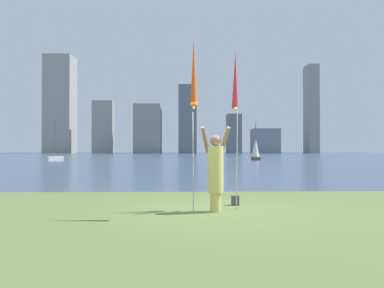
% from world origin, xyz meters
% --- Properties ---
extents(ground, '(120.00, 138.00, 0.12)m').
position_xyz_m(ground, '(0.00, 50.95, -0.06)').
color(ground, '#5B7038').
extents(person, '(0.74, 0.54, 2.01)m').
position_xyz_m(person, '(0.06, -0.15, 0.99)').
color(person, '#D8CC66').
rests_on(person, ground).
extents(kite_flag_left, '(0.16, 1.14, 3.97)m').
position_xyz_m(kite_flag_left, '(-0.46, -0.63, 3.13)').
color(kite_flag_left, '#B2B2B7').
rests_on(kite_flag_left, ground).
extents(kite_flag_right, '(0.16, 0.56, 3.88)m').
position_xyz_m(kite_flag_right, '(0.59, 0.27, 3.10)').
color(kite_flag_right, '#B2B2B7').
rests_on(kite_flag_right, ground).
extents(bag, '(0.19, 0.17, 0.26)m').
position_xyz_m(bag, '(0.66, 0.80, 0.13)').
color(bag, '#4C4742').
rests_on(bag, ground).
extents(sailboat_1, '(1.91, 1.76, 4.63)m').
position_xyz_m(sailboat_1, '(-15.58, 34.73, 0.30)').
color(sailboat_1, white).
rests_on(sailboat_1, ground).
extents(sailboat_4, '(0.95, 1.90, 4.76)m').
position_xyz_m(sailboat_4, '(8.22, 37.10, 1.35)').
color(sailboat_4, brown).
rests_on(sailboat_4, ground).
extents(skyline_tower_0, '(7.58, 7.67, 27.62)m').
position_xyz_m(skyline_tower_0, '(-35.96, 98.82, 13.81)').
color(skyline_tower_0, gray).
rests_on(skyline_tower_0, ground).
extents(skyline_tower_1, '(5.68, 3.07, 14.70)m').
position_xyz_m(skyline_tower_1, '(-23.26, 96.63, 7.35)').
color(skyline_tower_1, gray).
rests_on(skyline_tower_1, ground).
extents(skyline_tower_2, '(7.27, 7.20, 13.34)m').
position_xyz_m(skyline_tower_2, '(-10.47, 94.24, 6.67)').
color(skyline_tower_2, gray).
rests_on(skyline_tower_2, ground).
extents(skyline_tower_3, '(4.90, 7.40, 18.69)m').
position_xyz_m(skyline_tower_3, '(0.41, 95.22, 9.34)').
color(skyline_tower_3, slate).
rests_on(skyline_tower_3, ground).
extents(skyline_tower_4, '(3.68, 5.50, 10.66)m').
position_xyz_m(skyline_tower_4, '(13.09, 93.15, 5.33)').
color(skyline_tower_4, slate).
rests_on(skyline_tower_4, ground).
extents(skyline_tower_5, '(7.23, 6.82, 6.81)m').
position_xyz_m(skyline_tower_5, '(22.18, 95.21, 3.41)').
color(skyline_tower_5, gray).
rests_on(skyline_tower_5, ground).
extents(skyline_tower_6, '(3.03, 5.24, 24.91)m').
position_xyz_m(skyline_tower_6, '(35.66, 96.51, 12.45)').
color(skyline_tower_6, gray).
rests_on(skyline_tower_6, ground).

